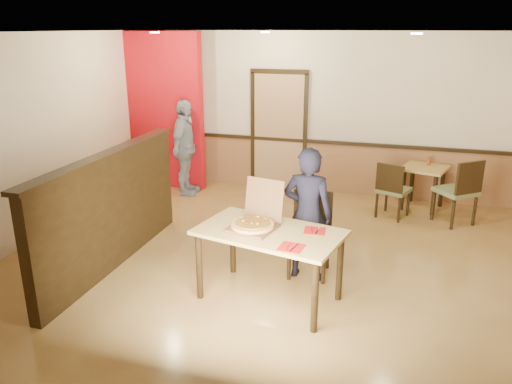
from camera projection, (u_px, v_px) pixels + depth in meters
floor at (273, 278)px, 5.98m from camera, size 7.00×7.00×0.00m
ceiling at (276, 33)px, 5.10m from camera, size 7.00×7.00×0.00m
wall_back at (324, 114)px, 8.72m from camera, size 7.00×0.00×7.00m
wall_left at (13, 145)px, 6.48m from camera, size 0.00×7.00×7.00m
wainscot_back at (321, 167)px, 8.99m from camera, size 7.00×0.04×0.90m
chair_rail_back at (322, 142)px, 8.83m from camera, size 7.00×0.06×0.06m
back_door at (279, 132)px, 9.01m from camera, size 0.90×0.06×2.10m
booth_partition at (111, 209)px, 6.10m from camera, size 0.20×3.10×1.44m
red_accent_panel at (161, 111)px, 9.05m from camera, size 1.60×0.20×2.78m
spot_a at (155, 32)px, 7.36m from camera, size 0.14×0.14×0.02m
spot_b at (265, 32)px, 7.59m from camera, size 0.14×0.14×0.02m
spot_c at (417, 34)px, 6.09m from camera, size 0.14×0.14×0.02m
main_table at (270, 240)px, 5.30m from camera, size 1.66×1.17×0.81m
diner_chair at (311, 230)px, 5.98m from camera, size 0.51×0.51×1.00m
side_chair_left at (392, 188)px, 7.70m from camera, size 0.57×0.57×0.90m
side_chair_right at (460, 189)px, 7.42m from camera, size 0.71×0.71×1.02m
side_table at (424, 177)px, 8.12m from camera, size 0.82×0.82×0.70m
diner at (308, 214)px, 5.76m from camera, size 0.60×0.41×1.59m
passerby at (185, 148)px, 8.73m from camera, size 0.51×1.02×1.68m
pizza_box at (255, 222)px, 5.33m from camera, size 0.56×0.62×0.48m
pizza at (252, 225)px, 5.29m from camera, size 0.60×0.60×0.03m
napkin_near at (291, 247)px, 4.86m from camera, size 0.26×0.26×0.01m
napkin_far at (315, 231)px, 5.26m from camera, size 0.24×0.24×0.01m
condiment at (429, 161)px, 8.14m from camera, size 0.06×0.06×0.14m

